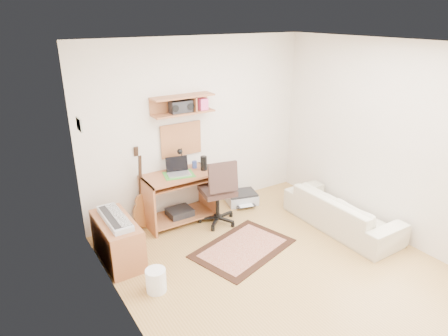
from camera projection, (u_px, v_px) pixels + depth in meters
floor at (281, 270)px, 4.78m from camera, size 3.60×4.00×0.01m
ceiling at (295, 44)px, 3.82m from camera, size 3.60×4.00×0.01m
back_wall at (198, 127)px, 5.88m from camera, size 3.60×0.01×2.60m
left_wall at (127, 211)px, 3.40m from camera, size 0.01×4.00×2.60m
right_wall at (392, 142)px, 5.20m from camera, size 0.01×4.00×2.60m
wall_shelf at (183, 105)px, 5.48m from camera, size 0.90×0.25×0.26m
cork_board at (181, 139)px, 5.76m from camera, size 0.64×0.03×0.49m
wall_photo at (79, 125)px, 4.44m from camera, size 0.02×0.20×0.15m
desk at (179, 198)px, 5.75m from camera, size 1.00×0.55×0.75m
laptop at (178, 167)px, 5.55m from camera, size 0.38×0.38×0.24m
speaker at (204, 163)px, 5.73m from camera, size 0.09×0.09×0.21m
desk_lamp at (182, 159)px, 5.73m from camera, size 0.11×0.11×0.34m
pencil_cup at (195, 165)px, 5.83m from camera, size 0.07×0.07×0.10m
boombox at (181, 106)px, 5.46m from camera, size 0.32×0.14×0.16m
rug at (243, 248)px, 5.20m from camera, size 1.46×1.17×0.02m
task_chair at (217, 191)px, 5.67m from camera, size 0.61×0.61×1.02m
cabinet at (117, 240)px, 4.88m from camera, size 0.40×0.90×0.55m
music_keyboard at (115, 218)px, 4.77m from camera, size 0.23×0.74×0.06m
guitar at (142, 189)px, 5.53m from camera, size 0.33×0.21×1.19m
waste_basket at (156, 280)px, 4.37m from camera, size 0.29×0.29×0.27m
printer at (242, 198)px, 6.42m from camera, size 0.55×0.48×0.18m
sofa at (342, 206)px, 5.60m from camera, size 0.51×1.73×0.68m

